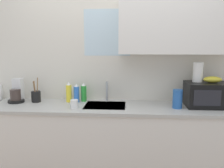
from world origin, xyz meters
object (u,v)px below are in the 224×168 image
Objects in this scene: paper_towel_roll at (198,72)px; dish_soap_bottle_blue at (76,93)px; dish_soap_bottle_yellow at (69,93)px; dish_soap_bottle_green at (84,93)px; banana_bunch at (213,80)px; utensil_crock at (36,96)px; mug_white at (74,104)px; cereal_canister at (178,99)px; coffee_maker at (17,93)px; microwave at (207,95)px.

paper_towel_roll reaches higher than dish_soap_bottle_blue.
paper_towel_roll is 1.42m from dish_soap_bottle_blue.
dish_soap_bottle_green is at bearing 16.80° from dish_soap_bottle_yellow.
dish_soap_bottle_yellow is at bearing -179.92° from dish_soap_bottle_blue.
banana_bunch is 1.65m from dish_soap_bottle_yellow.
utensil_crock is at bearing -175.94° from dish_soap_bottle_yellow.
dish_soap_bottle_blue is at bearing 3.30° from utensil_crock.
paper_towel_roll is (-0.15, 0.05, 0.08)m from banana_bunch.
dish_soap_bottle_green is 0.09m from dish_soap_bottle_blue.
dish_soap_bottle_yellow reaches higher than mug_white.
utensil_crock is at bearing 174.09° from cereal_canister.
dish_soap_bottle_yellow is (-1.64, 0.10, -0.19)m from banana_bunch.
mug_white is (-1.51, -0.19, -0.26)m from banana_bunch.
paper_towel_roll is 0.91× the size of dish_soap_bottle_yellow.
coffee_maker reaches higher than dish_soap_bottle_green.
banana_bunch reaches higher than mug_white.
cereal_canister is at bearing -163.83° from microwave.
coffee_maker reaches higher than dish_soap_bottle_yellow.
microwave is 1.90× the size of dish_soap_bottle_yellow.
banana_bunch is 0.98× the size of cereal_canister.
dish_soap_bottle_green is 0.18m from dish_soap_bottle_yellow.
microwave is 1.98m from utensil_crock.
paper_towel_roll is 2.13m from coffee_maker.
coffee_maker is 2.95× the size of mug_white.
paper_towel_roll is at bearing 10.04° from mug_white.
paper_towel_roll is at bearing -4.33° from dish_soap_bottle_green.
banana_bunch is at bearing 14.38° from cereal_canister.
utensil_crock is at bearing 2.87° from coffee_maker.
dish_soap_bottle_green is 1.10m from cereal_canister.
dish_soap_bottle_yellow is at bearing 3.62° from coffee_maker.
banana_bunch reaches higher than dish_soap_bottle_blue.
cereal_canister is at bearing -5.91° from utensil_crock.
utensil_crock is (-1.88, 0.02, -0.31)m from paper_towel_roll.
paper_towel_roll is (-0.10, 0.05, 0.24)m from microwave.
microwave reaches higher than cereal_canister.
coffee_maker is 0.80m from dish_soap_bottle_green.
dish_soap_bottle_blue is at bearing 176.19° from microwave.
cereal_canister is at bearing -4.84° from coffee_maker.
mug_white is at bearing -172.81° from banana_bunch.
banana_bunch is 0.83× the size of dish_soap_bottle_yellow.
dish_soap_bottle_blue is at bearing 176.37° from banana_bunch.
dish_soap_bottle_yellow reaches higher than cereal_canister.
banana_bunch is at bearing 1.77° from microwave.
coffee_maker is 0.63m from dish_soap_bottle_yellow.
dish_soap_bottle_green is at bearing 173.91° from microwave.
dish_soap_bottle_green is (-1.32, 0.10, -0.27)m from paper_towel_roll.
microwave reaches higher than mug_white.
coffee_maker is at bearing -173.47° from dish_soap_bottle_green.
dish_soap_bottle_green is at bearing 174.17° from banana_bunch.
dish_soap_bottle_green is 2.37× the size of mug_white.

